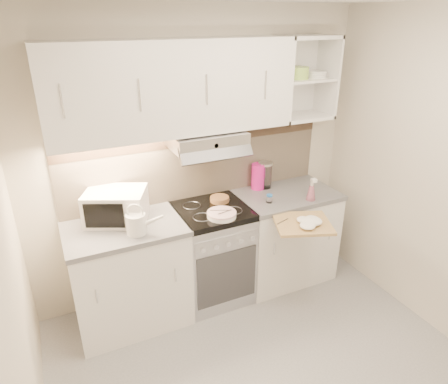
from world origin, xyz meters
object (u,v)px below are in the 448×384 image
at_px(plate_stack, 222,214).
at_px(pink_pitcher, 258,176).
at_px(watering_can, 137,223).
at_px(electric_range, 213,253).
at_px(microwave, 116,206).
at_px(cutting_board, 303,224).
at_px(glass_jar, 265,175).
at_px(spray_bottle, 311,191).

bearing_deg(plate_stack, pink_pitcher, 34.44).
relative_size(watering_can, plate_stack, 1.15).
distance_m(electric_range, microwave, 0.97).
bearing_deg(microwave, plate_stack, 4.07).
bearing_deg(cutting_board, pink_pitcher, 111.64).
height_order(electric_range, microwave, microwave).
bearing_deg(cutting_board, glass_jar, 105.74).
height_order(pink_pitcher, glass_jar, glass_jar).
relative_size(watering_can, pink_pitcher, 1.13).
relative_size(watering_can, spray_bottle, 1.26).
bearing_deg(watering_can, glass_jar, 39.89).
height_order(electric_range, plate_stack, plate_stack).
relative_size(microwave, glass_jar, 2.22).
distance_m(watering_can, plate_stack, 0.68).
height_order(electric_range, watering_can, watering_can).
relative_size(electric_range, spray_bottle, 4.10).
xyz_separation_m(electric_range, pink_pitcher, (0.56, 0.20, 0.57)).
bearing_deg(cutting_board, microwave, 175.80).
bearing_deg(plate_stack, watering_can, 177.69).
relative_size(plate_stack, pink_pitcher, 0.98).
height_order(microwave, plate_stack, microwave).
height_order(pink_pitcher, spray_bottle, pink_pitcher).
distance_m(watering_can, spray_bottle, 1.54).
bearing_deg(spray_bottle, watering_can, -169.16).
relative_size(glass_jar, cutting_board, 0.58).
distance_m(pink_pitcher, cutting_board, 0.73).
bearing_deg(plate_stack, spray_bottle, -2.68).
height_order(pink_pitcher, cutting_board, pink_pitcher).
bearing_deg(glass_jar, microwave, -176.58).
relative_size(microwave, watering_can, 2.01).
relative_size(watering_can, cutting_board, 0.64).
bearing_deg(spray_bottle, cutting_board, -121.40).
relative_size(pink_pitcher, spray_bottle, 1.12).
bearing_deg(spray_bottle, glass_jar, 131.62).
bearing_deg(electric_range, watering_can, -167.26).
xyz_separation_m(glass_jar, spray_bottle, (0.23, -0.42, -0.04)).
height_order(glass_jar, spray_bottle, glass_jar).
relative_size(plate_stack, glass_jar, 0.96).
bearing_deg(watering_can, microwave, 134.35).
bearing_deg(electric_range, spray_bottle, -14.37).
xyz_separation_m(electric_range, glass_jar, (0.63, 0.20, 0.58)).
height_order(watering_can, spray_bottle, watering_can).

